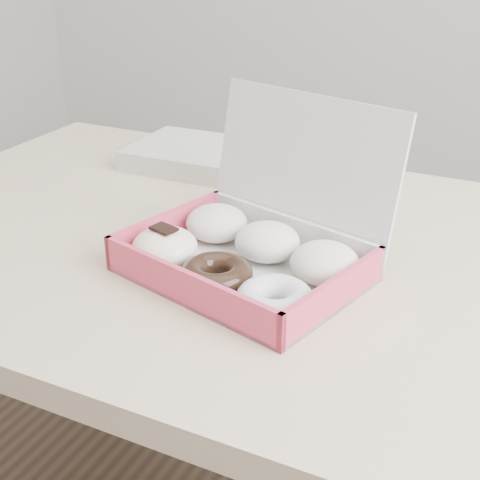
% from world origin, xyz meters
% --- Properties ---
extents(table, '(1.20, 0.80, 0.75)m').
position_xyz_m(table, '(0.00, 0.00, 0.67)').
color(table, tan).
rests_on(table, ground).
extents(donut_box, '(0.36, 0.33, 0.22)m').
position_xyz_m(donut_box, '(0.08, -0.08, 0.79)').
color(donut_box, silver).
rests_on(donut_box, table).
extents(newspapers, '(0.25, 0.20, 0.04)m').
position_xyz_m(newspapers, '(-0.20, 0.26, 0.77)').
color(newspapers, beige).
rests_on(newspapers, table).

